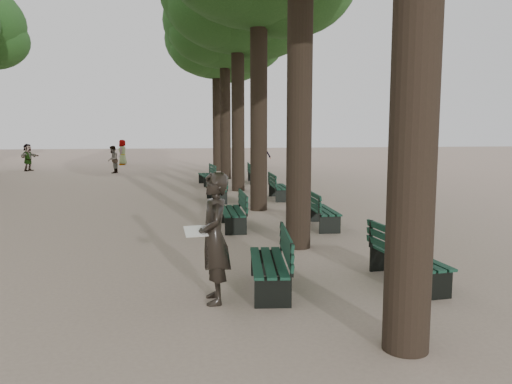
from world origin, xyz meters
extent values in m
plane|color=tan|center=(0.00, 0.00, 0.00)|extent=(120.00, 120.00, 0.00)
cylinder|color=#33261C|center=(1.50, -2.00, 3.75)|extent=(0.52, 0.52, 7.50)
cylinder|color=#33261C|center=(1.50, 3.00, 3.75)|extent=(0.52, 0.52, 7.50)
cylinder|color=#33261C|center=(1.50, 8.00, 3.75)|extent=(0.52, 0.52, 7.50)
cylinder|color=#33261C|center=(1.50, 13.00, 3.75)|extent=(0.52, 0.52, 7.50)
cylinder|color=#33261C|center=(1.50, 18.00, 3.75)|extent=(0.52, 0.52, 7.50)
ellipsoid|color=#1C4919|center=(1.50, 18.00, 7.70)|extent=(6.00, 6.00, 4.50)
cylinder|color=#33261C|center=(1.50, 23.00, 3.75)|extent=(0.52, 0.52, 7.50)
ellipsoid|color=#1C4919|center=(1.50, 23.00, 7.70)|extent=(6.00, 6.00, 4.50)
cube|color=black|center=(0.35, 0.31, 0.23)|extent=(0.74, 1.85, 0.45)
cube|color=black|center=(0.35, 0.31, 0.45)|extent=(0.76, 1.85, 0.04)
cube|color=black|center=(0.63, 0.28, 0.72)|extent=(0.26, 1.79, 0.40)
cube|color=black|center=(0.35, 5.23, 0.23)|extent=(0.56, 1.81, 0.45)
cube|color=black|center=(0.35, 5.23, 0.45)|extent=(0.58, 1.81, 0.04)
cube|color=black|center=(0.63, 5.22, 0.72)|extent=(0.08, 1.80, 0.40)
cube|color=black|center=(0.35, 10.09, 0.23)|extent=(0.59, 1.82, 0.45)
cube|color=black|center=(0.35, 10.09, 0.45)|extent=(0.61, 1.82, 0.04)
cube|color=black|center=(0.63, 10.10, 0.72)|extent=(0.11, 1.80, 0.40)
cube|color=black|center=(0.35, 15.31, 0.23)|extent=(0.68, 1.84, 0.45)
cube|color=black|center=(0.35, 15.31, 0.45)|extent=(0.70, 1.84, 0.04)
cube|color=black|center=(0.63, 15.33, 0.72)|extent=(0.20, 1.80, 0.40)
cube|color=black|center=(2.65, 0.27, 0.23)|extent=(0.67, 1.84, 0.45)
cube|color=black|center=(2.65, 0.27, 0.45)|extent=(0.69, 1.84, 0.04)
cube|color=black|center=(2.37, 0.25, 0.72)|extent=(0.19, 1.80, 0.40)
cube|color=black|center=(2.65, 5.02, 0.23)|extent=(0.60, 1.82, 0.45)
cube|color=black|center=(2.65, 5.02, 0.45)|extent=(0.62, 1.82, 0.04)
cube|color=black|center=(2.37, 5.03, 0.72)|extent=(0.12, 1.80, 0.40)
cube|color=black|center=(2.65, 10.26, 0.23)|extent=(0.60, 1.82, 0.45)
cube|color=black|center=(2.65, 10.26, 0.45)|extent=(0.62, 1.82, 0.04)
cube|color=black|center=(2.37, 10.27, 0.72)|extent=(0.12, 1.80, 0.40)
cube|color=black|center=(2.65, 15.88, 0.23)|extent=(0.67, 1.84, 0.45)
cube|color=black|center=(2.65, 15.88, 0.45)|extent=(0.69, 1.84, 0.04)
cube|color=black|center=(2.37, 15.90, 0.72)|extent=(0.20, 1.80, 0.40)
imported|color=black|center=(-0.50, -0.08, 0.94)|extent=(0.40, 0.76, 1.88)
cube|color=white|center=(-0.75, -0.08, 1.05)|extent=(0.37, 0.29, 0.12)
imported|color=#262628|center=(-9.73, 24.68, 0.82)|extent=(0.86, 1.53, 1.64)
imported|color=#262628|center=(-4.53, 22.26, 0.78)|extent=(0.42, 0.79, 1.56)
imported|color=#262628|center=(4.76, 25.65, 0.85)|extent=(1.10, 0.35, 1.69)
imported|color=#262628|center=(-4.64, 29.04, 0.89)|extent=(0.53, 0.92, 1.77)
camera|label=1|loc=(-1.04, -7.05, 2.48)|focal=35.00mm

